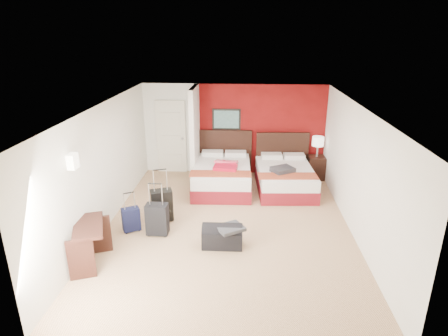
# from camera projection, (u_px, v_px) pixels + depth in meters

# --- Properties ---
(ground) EXTENTS (6.50, 6.50, 0.00)m
(ground) POSITION_uv_depth(u_px,v_px,m) (228.00, 226.00, 7.89)
(ground) COLOR tan
(ground) RESTS_ON ground
(room_walls) EXTENTS (5.02, 6.52, 2.50)m
(room_walls) POSITION_uv_depth(u_px,v_px,m) (171.00, 148.00, 8.87)
(room_walls) COLOR white
(room_walls) RESTS_ON ground
(red_accent_panel) EXTENTS (3.50, 0.04, 2.50)m
(red_accent_panel) POSITION_uv_depth(u_px,v_px,m) (261.00, 130.00, 10.46)
(red_accent_panel) COLOR maroon
(red_accent_panel) RESTS_ON ground
(partition_wall) EXTENTS (0.12, 1.20, 2.50)m
(partition_wall) POSITION_uv_depth(u_px,v_px,m) (195.00, 135.00, 9.97)
(partition_wall) COLOR silver
(partition_wall) RESTS_ON ground
(entry_door) EXTENTS (0.82, 0.06, 2.05)m
(entry_door) POSITION_uv_depth(u_px,v_px,m) (171.00, 137.00, 10.64)
(entry_door) COLOR silver
(entry_door) RESTS_ON ground
(bed_left) EXTENTS (1.50, 2.09, 0.61)m
(bed_left) POSITION_uv_depth(u_px,v_px,m) (222.00, 177.00, 9.72)
(bed_left) COLOR white
(bed_left) RESTS_ON ground
(bed_right) EXTENTS (1.48, 2.03, 0.59)m
(bed_right) POSITION_uv_depth(u_px,v_px,m) (285.00, 179.00, 9.62)
(bed_right) COLOR silver
(bed_right) RESTS_ON ground
(red_suitcase_open) EXTENTS (0.65, 0.84, 0.10)m
(red_suitcase_open) POSITION_uv_depth(u_px,v_px,m) (226.00, 165.00, 9.50)
(red_suitcase_open) COLOR red
(red_suitcase_open) RESTS_ON bed_left
(jacket_bundle) EXTENTS (0.64, 0.60, 0.12)m
(jacket_bundle) POSITION_uv_depth(u_px,v_px,m) (283.00, 170.00, 9.23)
(jacket_bundle) COLOR #343438
(jacket_bundle) RESTS_ON bed_right
(nightstand) EXTENTS (0.47, 0.47, 0.63)m
(nightstand) POSITION_uv_depth(u_px,v_px,m) (316.00, 168.00, 10.36)
(nightstand) COLOR black
(nightstand) RESTS_ON ground
(table_lamp) EXTENTS (0.33, 0.33, 0.55)m
(table_lamp) POSITION_uv_depth(u_px,v_px,m) (318.00, 147.00, 10.15)
(table_lamp) COLOR beige
(table_lamp) RESTS_ON nightstand
(suitcase_black) EXTENTS (0.51, 0.41, 0.67)m
(suitcase_black) POSITION_uv_depth(u_px,v_px,m) (162.00, 206.00, 8.02)
(suitcase_black) COLOR black
(suitcase_black) RESTS_ON ground
(suitcase_charcoal) EXTENTS (0.43, 0.28, 0.62)m
(suitcase_charcoal) POSITION_uv_depth(u_px,v_px,m) (157.00, 220.00, 7.48)
(suitcase_charcoal) COLOR black
(suitcase_charcoal) RESTS_ON ground
(suitcase_navy) EXTENTS (0.40, 0.35, 0.47)m
(suitcase_navy) POSITION_uv_depth(u_px,v_px,m) (131.00, 220.00, 7.63)
(suitcase_navy) COLOR black
(suitcase_navy) RESTS_ON ground
(duffel_bag) EXTENTS (0.75, 0.41, 0.38)m
(duffel_bag) POSITION_uv_depth(u_px,v_px,m) (222.00, 237.00, 7.12)
(duffel_bag) COLOR black
(duffel_bag) RESTS_ON ground
(jacket_draped) EXTENTS (0.60, 0.58, 0.06)m
(jacket_draped) POSITION_uv_depth(u_px,v_px,m) (230.00, 228.00, 6.99)
(jacket_draped) COLOR #38393D
(jacket_draped) RESTS_ON duffel_bag
(desk) EXTENTS (0.76, 1.04, 0.78)m
(desk) POSITION_uv_depth(u_px,v_px,m) (91.00, 245.00, 6.49)
(desk) COLOR black
(desk) RESTS_ON ground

